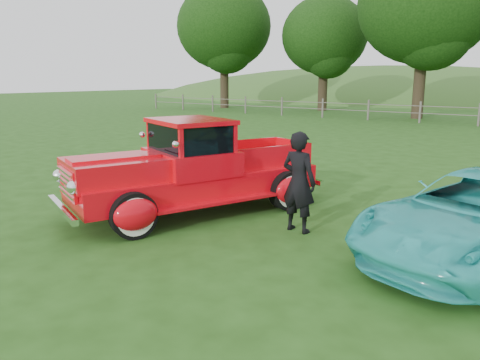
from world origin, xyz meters
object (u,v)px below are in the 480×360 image
Objects in this scene: tree_far_west at (224,27)px; man at (299,182)px; tree_mid_west at (325,36)px; tree_near_west at (426,3)px; red_pickup at (194,171)px.

man is (20.73, -24.61, -5.64)m from tree_far_west.
tree_near_west is at bearing -20.56° from tree_mid_west.
tree_far_west is at bearing 148.47° from red_pickup.
tree_near_west is 6.18× the size of man.
tree_far_west reaches higher than red_pickup.
man is (4.73, -23.61, -5.95)m from tree_near_west.
man is at bearing -78.67° from tree_near_west.
tree_mid_west is 1.60× the size of red_pickup.
red_pickup is (2.57, -23.75, -6.00)m from tree_near_west.
tree_far_west is at bearing 176.42° from tree_near_west.
tree_far_west reaches higher than tree_mid_west.
tree_near_west is at bearing -3.58° from tree_far_west.
tree_mid_west reaches higher than red_pickup.
tree_near_west is 24.64m from red_pickup.
tree_mid_west is at bearing -60.45° from man.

